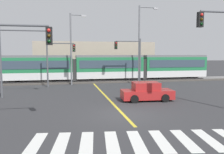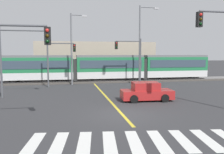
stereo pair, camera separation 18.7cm
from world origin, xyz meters
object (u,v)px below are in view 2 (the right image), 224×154
object	(u,v)px
traffic_light_near_left	(2,56)
traffic_light_mid_left	(17,50)
traffic_light_far_right	(132,54)
street_lamp_centre	(73,45)
sedan_crossing	(146,92)
traffic_light_far_left	(58,56)
light_rail_tram	(110,67)
street_lamp_east	(141,40)

from	to	relation	value
traffic_light_near_left	traffic_light_mid_left	bearing A→B (deg)	96.51
traffic_light_mid_left	traffic_light_far_right	size ratio (longest dim) A/B	1.12
traffic_light_near_left	street_lamp_centre	bearing A→B (deg)	76.97
sedan_crossing	traffic_light_near_left	xyz separation A→B (m)	(-9.51, -5.84, 3.04)
street_lamp_centre	traffic_light_far_left	bearing A→B (deg)	-137.82
traffic_light_mid_left	light_rail_tram	bearing A→B (deg)	44.99
street_lamp_east	light_rail_tram	bearing A→B (deg)	144.29
sedan_crossing	traffic_light_far_left	xyz separation A→B (m)	(-7.38, 9.40, 2.90)
traffic_light_near_left	traffic_light_far_right	distance (m)	18.59
sedan_crossing	traffic_light_near_left	world-z (taller)	traffic_light_near_left
traffic_light_near_left	traffic_light_mid_left	world-z (taller)	traffic_light_mid_left
traffic_light_far_right	traffic_light_far_left	bearing A→B (deg)	179.25
traffic_light_near_left	sedan_crossing	bearing A→B (deg)	31.53
street_lamp_centre	street_lamp_east	world-z (taller)	street_lamp_east
traffic_light_far_right	sedan_crossing	bearing A→B (deg)	-97.99
traffic_light_far_left	traffic_light_mid_left	distance (m)	6.68
traffic_light_near_left	traffic_light_far_left	size ratio (longest dim) A/B	1.00
traffic_light_mid_left	street_lamp_east	distance (m)	15.55
light_rail_tram	sedan_crossing	size ratio (longest dim) A/B	6.53
light_rail_tram	traffic_light_mid_left	xyz separation A→B (m)	(-9.99, -9.99, 2.13)
street_lamp_east	traffic_light_far_right	bearing A→B (deg)	-136.08
traffic_light_mid_left	traffic_light_far_right	distance (m)	13.20
light_rail_tram	sedan_crossing	bearing A→B (deg)	-87.49
light_rail_tram	traffic_light_near_left	bearing A→B (deg)	-114.69
traffic_light_near_left	street_lamp_centre	world-z (taller)	street_lamp_centre
sedan_crossing	traffic_light_mid_left	world-z (taller)	traffic_light_mid_left
light_rail_tram	traffic_light_far_right	xyz separation A→B (m)	(1.90, -4.27, 1.70)
traffic_light_near_left	street_lamp_east	size ratio (longest dim) A/B	0.56
street_lamp_east	traffic_light_far_left	bearing A→B (deg)	-171.53
traffic_light_near_left	traffic_light_far_left	bearing A→B (deg)	82.02
sedan_crossing	traffic_light_mid_left	xyz separation A→B (m)	(-10.59, 3.57, 3.48)
sedan_crossing	traffic_light_mid_left	bearing A→B (deg)	161.36
light_rail_tram	street_lamp_east	bearing A→B (deg)	-35.71
light_rail_tram	sedan_crossing	distance (m)	13.64
street_lamp_centre	street_lamp_east	bearing A→B (deg)	-0.28
light_rail_tram	street_lamp_east	world-z (taller)	street_lamp_east
sedan_crossing	traffic_light_near_left	distance (m)	11.57
light_rail_tram	traffic_light_far_left	size ratio (longest dim) A/B	5.03
traffic_light_far_left	street_lamp_centre	bearing A→B (deg)	42.18
traffic_light_near_left	traffic_light_far_left	distance (m)	15.39
traffic_light_far_right	traffic_light_near_left	bearing A→B (deg)	-125.57
sedan_crossing	traffic_light_far_right	world-z (taller)	traffic_light_far_right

